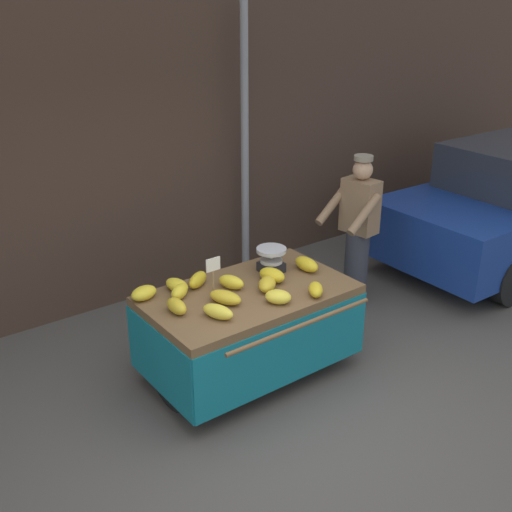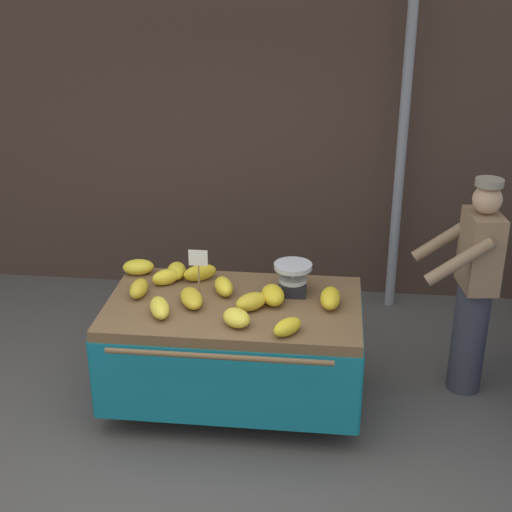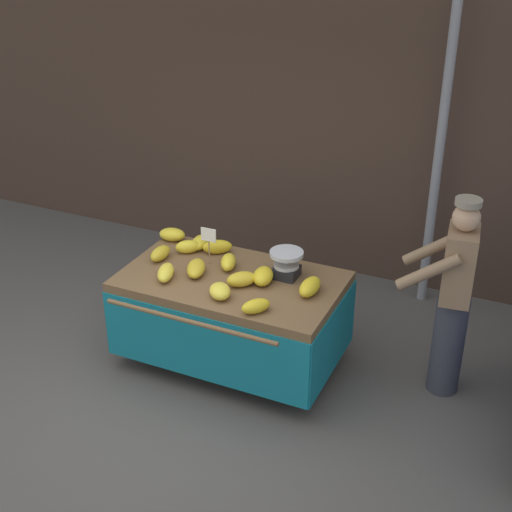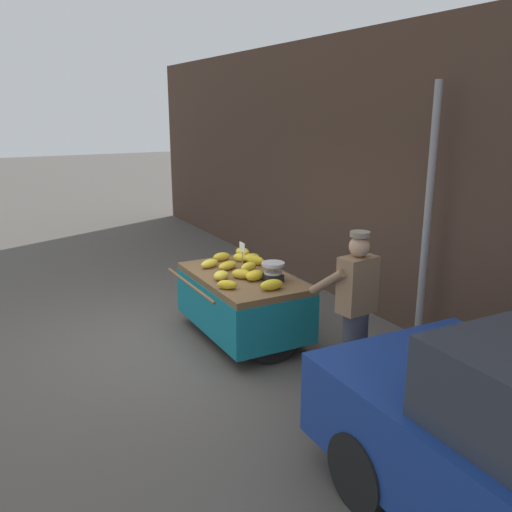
% 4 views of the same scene
% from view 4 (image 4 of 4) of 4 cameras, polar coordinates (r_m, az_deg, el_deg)
% --- Properties ---
extents(ground_plane, '(60.00, 60.00, 0.00)m').
position_cam_4_polar(ground_plane, '(7.03, -9.48, -9.06)').
color(ground_plane, '#514C47').
extents(back_wall, '(16.00, 0.24, 3.93)m').
position_cam_4_polar(back_wall, '(8.00, 11.59, 8.45)').
color(back_wall, '#473328').
rests_on(back_wall, ground).
extents(street_pole, '(0.09, 0.09, 3.18)m').
position_cam_4_polar(street_pole, '(6.68, 17.59, 3.51)').
color(street_pole, gray).
rests_on(street_pole, ground).
extents(banana_cart, '(1.85, 1.28, 0.85)m').
position_cam_4_polar(banana_cart, '(6.88, -1.42, -3.72)').
color(banana_cart, brown).
rests_on(banana_cart, ground).
extents(weighing_scale, '(0.28, 0.28, 0.24)m').
position_cam_4_polar(weighing_scale, '(6.53, 1.80, -1.68)').
color(weighing_scale, black).
rests_on(weighing_scale, banana_cart).
extents(price_sign, '(0.14, 0.01, 0.34)m').
position_cam_4_polar(price_sign, '(7.04, -1.46, 0.69)').
color(price_sign, '#997A51').
rests_on(price_sign, banana_cart).
extents(banana_bunch_0, '(0.25, 0.33, 0.11)m').
position_cam_4_polar(banana_bunch_0, '(7.03, -3.01, -1.00)').
color(banana_bunch_0, gold).
rests_on(banana_bunch_0, banana_cart).
extents(banana_bunch_1, '(0.15, 0.29, 0.13)m').
position_cam_4_polar(banana_bunch_1, '(6.23, 1.64, -3.05)').
color(banana_bunch_1, gold).
rests_on(banana_bunch_1, banana_cart).
extents(banana_bunch_2, '(0.27, 0.28, 0.11)m').
position_cam_4_polar(banana_bunch_2, '(6.61, -3.71, -2.05)').
color(banana_bunch_2, yellow).
rests_on(banana_bunch_2, banana_cart).
extents(banana_bunch_3, '(0.28, 0.23, 0.13)m').
position_cam_4_polar(banana_bunch_3, '(7.21, -0.08, -0.46)').
color(banana_bunch_3, gold).
rests_on(banana_bunch_3, banana_cart).
extents(banana_bunch_4, '(0.24, 0.26, 0.11)m').
position_cam_4_polar(banana_bunch_4, '(6.27, -3.06, -3.02)').
color(banana_bunch_4, gold).
rests_on(banana_bunch_4, banana_cart).
extents(banana_bunch_5, '(0.25, 0.23, 0.12)m').
position_cam_4_polar(banana_bunch_5, '(7.38, -1.64, -0.15)').
color(banana_bunch_5, yellow).
rests_on(banana_bunch_5, banana_cart).
extents(banana_bunch_6, '(0.22, 0.29, 0.13)m').
position_cam_4_polar(banana_bunch_6, '(6.57, -0.11, -2.05)').
color(banana_bunch_6, gold).
rests_on(banana_bunch_6, banana_cart).
extents(banana_bunch_7, '(0.21, 0.28, 0.12)m').
position_cam_4_polar(banana_bunch_7, '(6.94, -0.77, -1.15)').
color(banana_bunch_7, yellow).
rests_on(banana_bunch_7, banana_cart).
extents(banana_bunch_8, '(0.18, 0.27, 0.11)m').
position_cam_4_polar(banana_bunch_8, '(7.39, -0.53, -0.15)').
color(banana_bunch_8, yellow).
rests_on(banana_bunch_8, banana_cart).
extents(banana_bunch_9, '(0.22, 0.31, 0.11)m').
position_cam_4_polar(banana_bunch_9, '(7.12, -4.92, -0.79)').
color(banana_bunch_9, yellow).
rests_on(banana_bunch_9, banana_cart).
extents(banana_bunch_10, '(0.28, 0.28, 0.12)m').
position_cam_4_polar(banana_bunch_10, '(6.64, -1.55, -1.90)').
color(banana_bunch_10, gold).
rests_on(banana_bunch_10, banana_cart).
extents(banana_bunch_11, '(0.27, 0.21, 0.12)m').
position_cam_4_polar(banana_bunch_11, '(7.67, -1.42, 0.45)').
color(banana_bunch_11, yellow).
rests_on(banana_bunch_11, banana_cart).
extents(banana_bunch_12, '(0.13, 0.25, 0.12)m').
position_cam_4_polar(banana_bunch_12, '(7.42, -3.65, -0.08)').
color(banana_bunch_12, gold).
rests_on(banana_bunch_12, banana_cart).
extents(vendor_person, '(0.62, 0.57, 1.71)m').
position_cam_4_polar(vendor_person, '(5.62, 10.39, -5.83)').
color(vendor_person, '#383842').
rests_on(vendor_person, ground).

